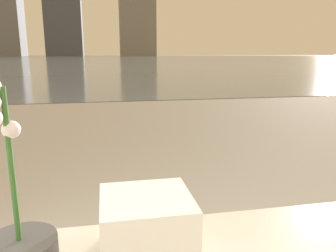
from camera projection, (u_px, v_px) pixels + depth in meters
The scene contains 4 objects.
potted_orchid at pixel (20, 250), 0.71m from camera, with size 0.16×0.16×0.45m.
towel_stack at pixel (147, 227), 0.81m from camera, with size 0.22×0.21×0.16m.
harbor_water at pixel (105, 59), 59.62m from camera, with size 180.00×110.00×0.01m.
skyline_tower_2 at pixel (63, 11), 107.75m from camera, with size 11.75×8.07×28.92m.
Camera 1 is at (-0.33, 0.05, 1.01)m, focal length 35.00 mm.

